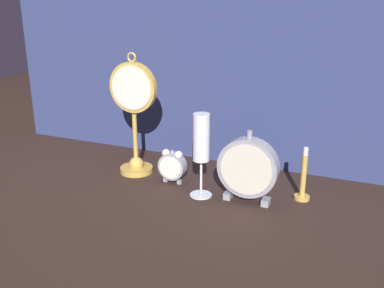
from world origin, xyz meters
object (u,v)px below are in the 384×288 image
alarm_clock_twin_bell (172,165)px  mantel_clock_silver (248,168)px  brass_candlestick (303,182)px  pocket_watch_on_stand (134,118)px  champagne_flute (201,144)px

alarm_clock_twin_bell → mantel_clock_silver: 0.24m
brass_candlestick → pocket_watch_on_stand: bearing=-179.1°
champagne_flute → brass_candlestick: champagne_flute is taller
mantel_clock_silver → champagne_flute: size_ratio=0.85×
alarm_clock_twin_bell → champagne_flute: size_ratio=0.44×
champagne_flute → brass_candlestick: size_ratio=1.57×
pocket_watch_on_stand → mantel_clock_silver: bearing=-10.1°
pocket_watch_on_stand → champagne_flute: bearing=-17.4°
mantel_clock_silver → brass_candlestick: mantel_clock_silver is taller
mantel_clock_silver → pocket_watch_on_stand: bearing=169.9°
pocket_watch_on_stand → brass_candlestick: (0.51, 0.01, -0.13)m
champagne_flute → pocket_watch_on_stand: bearing=162.6°
pocket_watch_on_stand → brass_candlestick: size_ratio=2.51×
alarm_clock_twin_bell → champagne_flute: 0.15m
alarm_clock_twin_bell → champagne_flute: (0.11, -0.05, 0.09)m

